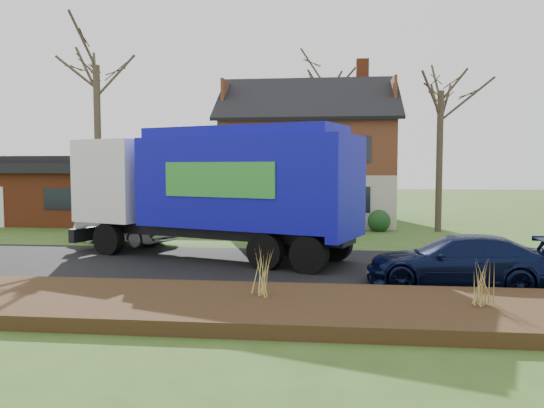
# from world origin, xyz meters

# --- Properties ---
(ground) EXTENTS (120.00, 120.00, 0.00)m
(ground) POSITION_xyz_m (0.00, 0.00, 0.00)
(ground) COLOR #36501A
(ground) RESTS_ON ground
(road) EXTENTS (80.00, 7.00, 0.02)m
(road) POSITION_xyz_m (0.00, 0.00, 0.01)
(road) COLOR black
(road) RESTS_ON ground
(mulch_verge) EXTENTS (80.00, 3.50, 0.30)m
(mulch_verge) POSITION_xyz_m (0.00, -5.30, 0.15)
(mulch_verge) COLOR black
(mulch_verge) RESTS_ON ground
(main_house) EXTENTS (12.95, 8.95, 9.26)m
(main_house) POSITION_xyz_m (1.49, 13.91, 4.03)
(main_house) COLOR beige
(main_house) RESTS_ON ground
(ranch_house) EXTENTS (9.80, 8.20, 3.70)m
(ranch_house) POSITION_xyz_m (-12.00, 13.00, 1.81)
(ranch_house) COLOR brown
(ranch_house) RESTS_ON ground
(garbage_truck) EXTENTS (10.63, 6.04, 4.42)m
(garbage_truck) POSITION_xyz_m (-0.63, 1.39, 2.55)
(garbage_truck) COLOR black
(garbage_truck) RESTS_ON ground
(silver_sedan) EXTENTS (4.59, 3.05, 1.43)m
(silver_sedan) POSITION_xyz_m (-5.11, 4.40, 0.71)
(silver_sedan) COLOR #9C9FA3
(silver_sedan) RESTS_ON ground
(navy_wagon) EXTENTS (4.78, 2.22, 1.35)m
(navy_wagon) POSITION_xyz_m (6.55, -2.18, 0.68)
(navy_wagon) COLOR black
(navy_wagon) RESTS_ON ground
(tree_front_west) EXTENTS (3.72, 3.72, 11.05)m
(tree_front_west) POSITION_xyz_m (-7.91, 8.23, 9.10)
(tree_front_west) COLOR #453929
(tree_front_west) RESTS_ON ground
(tree_front_east) EXTENTS (3.47, 3.47, 9.63)m
(tree_front_east) POSITION_xyz_m (8.43, 9.94, 7.83)
(tree_front_east) COLOR #403526
(tree_front_east) RESTS_ON ground
(tree_back) EXTENTS (3.88, 3.88, 12.30)m
(tree_back) POSITION_xyz_m (2.69, 21.47, 10.25)
(tree_back) COLOR #382D21
(tree_back) RESTS_ON ground
(grass_clump_mid) EXTENTS (0.38, 0.31, 1.06)m
(grass_clump_mid) POSITION_xyz_m (1.82, -4.93, 0.83)
(grass_clump_mid) COLOR tan
(grass_clump_mid) RESTS_ON mulch_verge
(grass_clump_east) EXTENTS (0.37, 0.31, 0.94)m
(grass_clump_east) POSITION_xyz_m (6.32, -5.30, 0.77)
(grass_clump_east) COLOR #A78D49
(grass_clump_east) RESTS_ON mulch_verge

